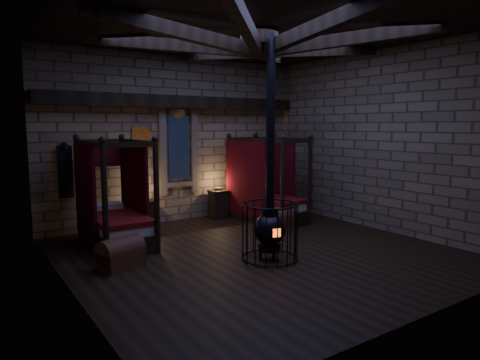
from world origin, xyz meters
TOP-DOWN VIEW (x-y plane):
  - room at (-0.00, 0.09)m, footprint 7.02×7.02m
  - bed_left at (-2.13, 2.12)m, footprint 1.12×2.09m
  - bed_right at (1.85, 2.19)m, footprint 1.34×2.18m
  - trunk_left at (-2.53, 0.60)m, footprint 0.86×0.69m
  - trunk_right at (1.48, 1.19)m, footprint 0.86×0.66m
  - nightstand_left at (-1.06, 3.02)m, footprint 0.46×0.45m
  - nightstand_right at (0.98, 3.11)m, footprint 0.48×0.47m
  - stove at (-0.11, -0.50)m, footprint 1.04×1.04m

SIDE VIEW (x-z plane):
  - trunk_left at x=-2.53m, z-range -0.03..0.52m
  - trunk_right at x=1.48m, z-range -0.03..0.53m
  - nightstand_left at x=-1.06m, z-range -0.07..0.78m
  - nightstand_right at x=0.98m, z-range -0.03..0.79m
  - bed_right at x=1.85m, z-range -0.54..1.61m
  - bed_left at x=-2.13m, z-range -0.55..1.62m
  - stove at x=-0.11m, z-range -1.39..2.66m
  - room at x=0.00m, z-range 1.60..5.89m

